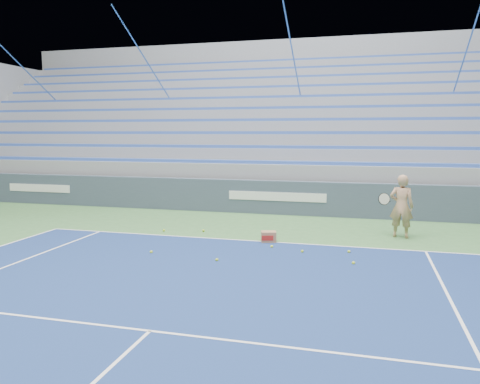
% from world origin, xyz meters
% --- Properties ---
extents(sponsor_barrier, '(30.00, 0.32, 1.10)m').
position_xyz_m(sponsor_barrier, '(0.00, 15.88, 0.55)').
color(sponsor_barrier, '#394657').
rests_on(sponsor_barrier, ground).
extents(bleachers, '(31.00, 9.15, 7.30)m').
position_xyz_m(bleachers, '(0.00, 21.60, 2.36)').
color(bleachers, gray).
rests_on(bleachers, ground).
extents(tennis_player, '(0.94, 0.87, 1.61)m').
position_xyz_m(tennis_player, '(3.66, 13.28, 0.81)').
color(tennis_player, tan).
rests_on(tennis_player, ground).
extents(ball_box, '(0.42, 0.36, 0.27)m').
position_xyz_m(ball_box, '(0.52, 11.89, 0.13)').
color(ball_box, '#996C4A').
rests_on(ball_box, ground).
extents(tennis_ball_0, '(0.07, 0.07, 0.07)m').
position_xyz_m(tennis_ball_0, '(-2.47, 12.38, 0.03)').
color(tennis_ball_0, '#C5E22E').
rests_on(tennis_ball_0, ground).
extents(tennis_ball_1, '(0.07, 0.07, 0.07)m').
position_xyz_m(tennis_ball_1, '(-1.42, 12.61, 0.03)').
color(tennis_ball_1, '#C5E22E').
rests_on(tennis_ball_1, ground).
extents(tennis_ball_2, '(0.07, 0.07, 0.07)m').
position_xyz_m(tennis_ball_2, '(2.45, 11.33, 0.03)').
color(tennis_ball_2, '#C5E22E').
rests_on(tennis_ball_2, ground).
extents(tennis_ball_3, '(0.07, 0.07, 0.07)m').
position_xyz_m(tennis_ball_3, '(1.44, 11.09, 0.03)').
color(tennis_ball_3, '#C5E22E').
rests_on(tennis_ball_3, ground).
extents(tennis_ball_4, '(0.07, 0.07, 0.07)m').
position_xyz_m(tennis_ball_4, '(-1.79, 10.17, 0.03)').
color(tennis_ball_4, '#C5E22E').
rests_on(tennis_ball_4, ground).
extents(tennis_ball_5, '(0.07, 0.07, 0.07)m').
position_xyz_m(tennis_ball_5, '(2.57, 10.42, 0.03)').
color(tennis_ball_5, '#C5E22E').
rests_on(tennis_ball_5, ground).
extents(tennis_ball_6, '(0.07, 0.07, 0.07)m').
position_xyz_m(tennis_ball_6, '(0.70, 11.35, 0.03)').
color(tennis_ball_6, '#C5E22E').
rests_on(tennis_ball_6, ground).
extents(tennis_ball_7, '(0.07, 0.07, 0.07)m').
position_xyz_m(tennis_ball_7, '(-0.19, 9.93, 0.03)').
color(tennis_ball_7, '#C5E22E').
rests_on(tennis_ball_7, ground).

